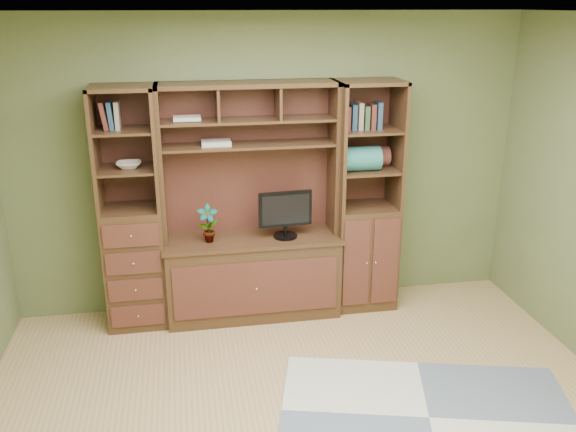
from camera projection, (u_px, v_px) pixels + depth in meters
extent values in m
cube|color=white|center=(325.00, 14.00, 3.09)|extent=(4.60, 4.10, 0.04)
cube|color=#647144|center=(269.00, 165.00, 5.37)|extent=(4.50, 0.04, 2.60)
cube|color=#432A17|center=(251.00, 205.00, 5.19)|extent=(1.54, 0.53, 2.05)
cube|color=#432A17|center=(131.00, 211.00, 5.06)|extent=(0.50, 0.45, 2.05)
cube|color=#432A17|center=(366.00, 198.00, 5.39)|extent=(0.55, 0.45, 2.05)
cube|color=#9DA1A2|center=(429.00, 418.00, 4.11)|extent=(2.28, 1.80, 0.01)
cube|color=black|center=(285.00, 206.00, 5.21)|extent=(0.48, 0.24, 0.57)
imported|color=#9C4234|center=(208.00, 224.00, 5.13)|extent=(0.17, 0.12, 0.33)
cube|color=beige|center=(216.00, 143.00, 5.05)|extent=(0.24, 0.18, 0.04)
imported|color=silver|center=(129.00, 165.00, 4.93)|extent=(0.20, 0.20, 0.05)
cube|color=#2D776F|center=(359.00, 159.00, 5.21)|extent=(0.36, 0.21, 0.21)
cube|color=brown|center=(371.00, 156.00, 5.36)|extent=(0.32, 0.18, 0.18)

